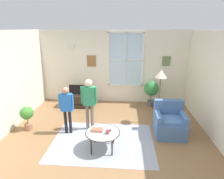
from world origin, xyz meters
TOP-DOWN VIEW (x-y plane):
  - ground_plane at (0.00, 0.00)m, footprint 5.89×6.01m
  - back_wall at (0.02, 2.76)m, footprint 5.29×0.17m
  - area_rug at (-0.08, -0.00)m, footprint 2.48×1.83m
  - tv_stand at (-1.23, 2.11)m, footprint 1.10×0.44m
  - television at (-1.23, 2.11)m, footprint 0.55×0.08m
  - armchair at (1.62, 0.48)m, footprint 0.76×0.74m
  - coffee_table at (-0.04, -0.28)m, footprint 0.80×0.80m
  - book_stack at (-0.18, -0.23)m, footprint 0.26×0.19m
  - cup at (0.08, -0.34)m, footprint 0.08×0.08m
  - remote_near_books at (0.10, -0.26)m, footprint 0.11×0.14m
  - remote_near_cup at (-0.08, -0.22)m, footprint 0.04×0.14m
  - person_blue_shirt at (-1.04, 0.35)m, footprint 0.39×0.18m
  - person_green_shirt at (-0.50, 0.59)m, footprint 0.43×0.20m
  - potted_plant_by_window at (1.37, 2.34)m, footprint 0.51×0.51m
  - potted_plant_corner at (-2.19, 0.43)m, footprint 0.35×0.35m
  - floor_lamp at (1.42, 1.12)m, footprint 0.32×0.32m

SIDE VIEW (x-z plane):
  - ground_plane at x=0.00m, z-range -0.02..0.00m
  - area_rug at x=-0.08m, z-range 0.00..0.01m
  - tv_stand at x=-1.23m, z-range 0.00..0.44m
  - armchair at x=1.62m, z-range -0.11..0.76m
  - coffee_table at x=-0.04m, z-range 0.19..0.64m
  - potted_plant_corner at x=-2.19m, z-range 0.10..0.78m
  - remote_near_books at x=0.10m, z-range 0.44..0.46m
  - remote_near_cup at x=-0.08m, z-range 0.44..0.46m
  - book_stack at x=-0.18m, z-range 0.44..0.49m
  - cup at x=0.08m, z-range 0.44..0.53m
  - potted_plant_by_window at x=1.37m, z-range 0.16..1.08m
  - television at x=-1.23m, z-range 0.45..0.82m
  - person_blue_shirt at x=-1.04m, z-range 0.16..1.45m
  - person_green_shirt at x=-0.50m, z-range 0.18..1.61m
  - back_wall at x=0.02m, z-range 0.01..2.65m
  - floor_lamp at x=1.42m, z-range 0.53..2.13m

